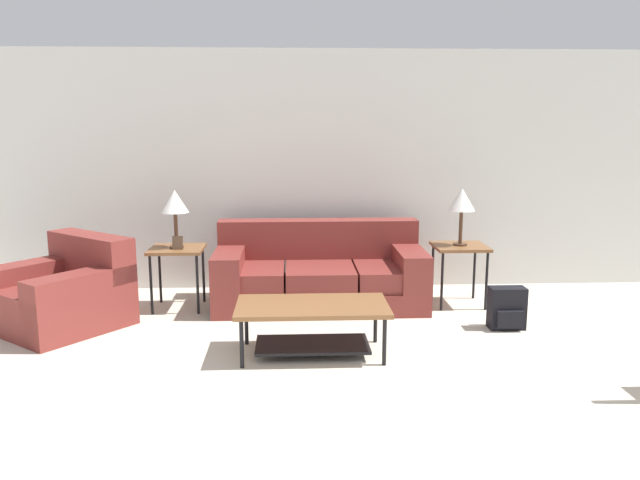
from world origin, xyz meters
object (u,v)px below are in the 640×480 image
coffee_table (312,317)px  armchair (63,295)px  table_lamp_left (175,203)px  table_lamp_right (462,201)px  side_table_right (460,252)px  couch (319,276)px  side_table_left (177,254)px  backpack (507,309)px

coffee_table → armchair: bearing=159.7°
table_lamp_left → table_lamp_right: same height
table_lamp_left → side_table_right: bearing=-0.0°
armchair → coffee_table: (2.23, -0.82, 0.03)m
couch → armchair: bearing=-165.7°
table_lamp_left → armchair: bearing=-151.5°
side_table_left → side_table_right: 2.82m
table_lamp_right → armchair: bearing=-172.3°
couch → coffee_table: 1.43m
couch → table_lamp_left: size_ratio=3.66×
side_table_left → table_lamp_right: 2.86m
side_table_left → table_lamp_right: (2.82, 0.00, 0.51)m
coffee_table → side_table_right: side_table_right is taller
backpack → coffee_table: bearing=-162.6°
table_lamp_right → table_lamp_left: bearing=180.0°
armchair → table_lamp_left: table_lamp_left is taller
side_table_left → coffee_table: bearing=-46.0°
armchair → table_lamp_left: (0.94, 0.51, 0.77)m
armchair → table_lamp_left: 1.32m
side_table_left → table_lamp_right: table_lamp_right is taller
side_table_left → table_lamp_right: size_ratio=1.07×
armchair → table_lamp_right: bearing=7.7°
coffee_table → table_lamp_right: 2.16m
couch → coffee_table: size_ratio=1.74×
couch → side_table_left: size_ratio=3.40×
armchair → table_lamp_right: table_lamp_right is taller
coffee_table → table_lamp_right: bearing=41.1°
couch → backpack: 1.86m
couch → coffee_table: bearing=-94.9°
armchair → backpack: armchair is taller
couch → table_lamp_right: 1.61m
coffee_table → side_table_left: size_ratio=1.96×
side_table_right → table_lamp_left: 2.86m
armchair → side_table_left: (0.94, 0.51, 0.26)m
coffee_table → table_lamp_left: 2.00m
couch → table_lamp_left: bearing=-176.4°
coffee_table → side_table_left: (-1.29, 1.33, 0.24)m
table_lamp_right → backpack: size_ratio=1.50×
armchair → side_table_right: 3.80m
side_table_left → side_table_right: bearing=0.0°
couch → armchair: 2.43m
couch → backpack: bearing=-27.9°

